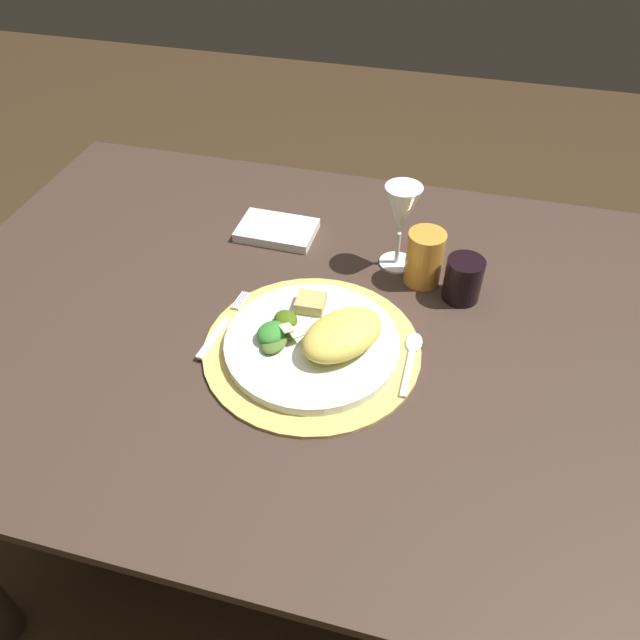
% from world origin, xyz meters
% --- Properties ---
extents(ground_plane, '(6.00, 6.00, 0.00)m').
position_xyz_m(ground_plane, '(0.00, 0.00, 0.00)').
color(ground_plane, '#372716').
extents(dining_table, '(1.25, 0.94, 0.73)m').
position_xyz_m(dining_table, '(0.00, 0.00, 0.57)').
color(dining_table, '#3A2A22').
rests_on(dining_table, ground).
extents(placemat, '(0.35, 0.35, 0.01)m').
position_xyz_m(placemat, '(0.07, -0.07, 0.73)').
color(placemat, tan).
rests_on(placemat, dining_table).
extents(dinner_plate, '(0.28, 0.28, 0.02)m').
position_xyz_m(dinner_plate, '(0.07, -0.07, 0.74)').
color(dinner_plate, silver).
rests_on(dinner_plate, placemat).
extents(pasta_serving, '(0.16, 0.17, 0.05)m').
position_xyz_m(pasta_serving, '(0.12, -0.07, 0.78)').
color(pasta_serving, '#ECCF56').
rests_on(pasta_serving, dinner_plate).
extents(salad_greens, '(0.08, 0.11, 0.03)m').
position_xyz_m(salad_greens, '(0.02, -0.08, 0.76)').
color(salad_greens, '#497521').
rests_on(salad_greens, dinner_plate).
extents(bread_piece, '(0.05, 0.05, 0.02)m').
position_xyz_m(bread_piece, '(0.05, -0.00, 0.76)').
color(bread_piece, tan).
rests_on(bread_piece, dinner_plate).
extents(fork, '(0.03, 0.16, 0.00)m').
position_xyz_m(fork, '(-0.08, -0.07, 0.74)').
color(fork, silver).
rests_on(fork, placemat).
extents(spoon, '(0.03, 0.14, 0.01)m').
position_xyz_m(spoon, '(0.23, -0.05, 0.74)').
color(spoon, silver).
rests_on(spoon, placemat).
extents(napkin, '(0.15, 0.10, 0.02)m').
position_xyz_m(napkin, '(-0.08, 0.21, 0.74)').
color(napkin, white).
rests_on(napkin, dining_table).
extents(wine_glass, '(0.07, 0.07, 0.16)m').
position_xyz_m(wine_glass, '(0.17, 0.18, 0.84)').
color(wine_glass, silver).
rests_on(wine_glass, dining_table).
extents(amber_tumbler, '(0.07, 0.07, 0.10)m').
position_xyz_m(amber_tumbler, '(0.22, 0.15, 0.78)').
color(amber_tumbler, orange).
rests_on(amber_tumbler, dining_table).
extents(dark_tumbler, '(0.06, 0.06, 0.08)m').
position_xyz_m(dark_tumbler, '(0.29, 0.12, 0.77)').
color(dark_tumbler, black).
rests_on(dark_tumbler, dining_table).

